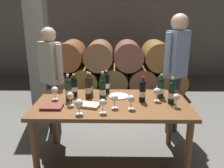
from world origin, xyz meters
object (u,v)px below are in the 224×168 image
Objects in this scene: wine_bottle_1 at (160,85)px; wine_bottle_6 at (161,88)px; wine_bottle_5 at (74,86)px; wine_glass_3 at (55,90)px; wine_bottle_3 at (68,89)px; dining_table at (112,109)px; serving_plate at (118,96)px; wine_glass_1 at (70,96)px; wine_bottle_2 at (103,89)px; wine_bottle_8 at (142,91)px; leather_ledger at (89,105)px; sommelier_presenting at (176,64)px; wine_glass_5 at (103,103)px; wine_glass_2 at (115,99)px; wine_bottle_0 at (172,92)px; wine_glass_0 at (131,99)px; wine_glass_6 at (176,98)px; wine_bottle_4 at (107,83)px; wine_glass_7 at (79,104)px; wine_glass_4 at (157,92)px; wine_bottle_9 at (90,85)px; wine_bottle_10 at (103,86)px; taster_seated_left at (51,72)px; tasting_notebook at (52,107)px; wine_bottle_7 at (88,87)px.

wine_bottle_1 is 0.11m from wine_bottle_6.
wine_glass_3 is (-0.20, -0.12, -0.01)m from wine_bottle_5.
wine_bottle_3 is at bearing -168.78° from wine_bottle_1.
dining_table is 7.08× the size of serving_plate.
wine_bottle_6 is (1.02, -0.05, 0.01)m from wine_bottle_5.
wine_bottle_3 is 0.16m from wine_glass_1.
wine_bottle_5 is at bearing 76.93° from wine_bottle_3.
wine_bottle_8 is at bearing -7.33° from wine_bottle_2.
leather_ledger is at bearing -135.66° from serving_plate.
wine_glass_3 is 0.09× the size of sommelier_presenting.
wine_glass_5 is (0.57, -0.38, -0.00)m from wine_glass_3.
wine_bottle_0 is at bearing 12.84° from wine_glass_2.
wine_glass_1 is (-0.64, 0.08, 0.00)m from wine_glass_0.
wine_bottle_8 is 0.37m from wine_glass_6.
dining_table is at bearing -78.14° from wine_bottle_4.
wine_bottle_0 is at bearing 20.25° from wine_glass_0.
dining_table is 0.69m from wine_glass_3.
wine_bottle_8 is at bearing -37.21° from wine_bottle_4.
wine_bottle_8 is (-0.31, 0.05, -0.00)m from wine_bottle_0.
leather_ledger is at bearing -154.93° from wine_bottle_1.
wine_glass_4 is at bearing 24.16° from wine_glass_7.
wine_bottle_5 is at bearing -169.12° from wine_bottle_9.
taster_seated_left reaches higher than wine_bottle_10.
wine_glass_1 is at bearing 172.53° from wine_glass_0.
dining_table is 5.71× the size of wine_bottle_0.
wine_glass_4 is 0.83m from sommelier_presenting.
wine_bottle_8 is 0.99m from tasting_notebook.
wine_glass_7 is 0.71× the size of leather_ledger.
wine_bottle_2 is 1.00× the size of wine_bottle_6.
wine_bottle_10 is 1.98× the size of wine_glass_0.
wine_bottle_3 is 1.56m from sommelier_presenting.
wine_glass_2 is (-0.54, -0.32, -0.02)m from wine_bottle_6.
wine_bottle_7 is 2.14× the size of wine_glass_2.
wine_glass_0 is at bearing -51.99° from wine_bottle_10.
wine_bottle_6 is at bearing -2.95° from wine_bottle_5.
tasting_notebook is at bearing 168.18° from wine_glass_5.
wine_glass_2 is at bearing -69.23° from wine_bottle_10.
wine_bottle_8 is at bearing 170.59° from wine_bottle_0.
wine_bottle_3 is at bearing -160.73° from wine_bottle_7.
wine_bottle_5 reaches higher than wine_glass_1.
sommelier_presenting is (1.13, 0.88, 0.27)m from leather_ledger.
wine_bottle_1 is 1.24m from wine_glass_3.
wine_bottle_7 is 0.78m from wine_glass_4.
wine_glass_3 is at bearing -157.89° from wine_bottle_9.
sommelier_presenting is (0.69, 0.95, 0.18)m from wine_glass_0.
wine_bottle_4 is 0.64m from wine_glass_3.
wine_glass_2 is at bearing -22.10° from wine_bottle_3.
wine_glass_4 is at bearing 9.00° from wine_glass_1.
wine_glass_2 is at bearing 1.82° from tasting_notebook.
wine_bottle_2 is at bearing -165.94° from wine_bottle_1.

